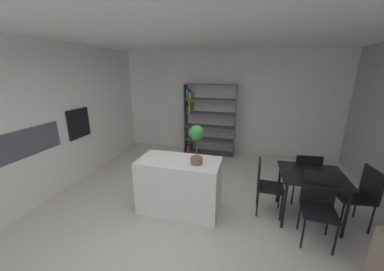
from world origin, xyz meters
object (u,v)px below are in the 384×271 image
at_px(dining_chair_window_side, 361,192).
at_px(dining_chair_far, 305,175).
at_px(dining_chair_island_side, 265,182).
at_px(built_in_oven, 79,123).
at_px(dining_table, 312,179).
at_px(open_bookshelf, 207,119).
at_px(kitchen_island, 179,185).
at_px(dining_chair_near, 319,201).
at_px(potted_plant_on_island, 197,140).

distance_m(dining_chair_window_side, dining_chair_far, 0.79).
bearing_deg(dining_chair_island_side, built_in_oven, 87.23).
bearing_deg(dining_chair_window_side, dining_table, -96.14).
relative_size(dining_table, dining_chair_window_side, 0.98).
bearing_deg(built_in_oven, open_bookshelf, 43.40).
relative_size(kitchen_island, open_bookshelf, 0.68).
distance_m(dining_chair_near, dining_chair_window_side, 0.80).
bearing_deg(dining_chair_near, open_bookshelf, 130.09).
relative_size(open_bookshelf, dining_chair_window_side, 2.07).
relative_size(dining_chair_near, dining_chair_window_side, 1.04).
bearing_deg(dining_table, potted_plant_on_island, -168.04).
distance_m(kitchen_island, dining_chair_window_side, 2.73).
bearing_deg(dining_chair_far, dining_chair_island_side, 26.62).
distance_m(built_in_oven, kitchen_island, 2.57).
bearing_deg(dining_table, dining_chair_far, 88.74).
height_order(built_in_oven, dining_table, built_in_oven).
bearing_deg(dining_chair_window_side, dining_chair_far, -129.20).
bearing_deg(dining_chair_near, built_in_oven, 174.38).
relative_size(potted_plant_on_island, open_bookshelf, 0.31).
bearing_deg(built_in_oven, dining_chair_far, 2.02).
xyz_separation_m(open_bookshelf, dining_table, (2.12, -2.43, -0.30)).
bearing_deg(dining_chair_far, kitchen_island, 14.32).
distance_m(potted_plant_on_island, dining_chair_window_side, 2.54).
xyz_separation_m(kitchen_island, dining_chair_island_side, (1.36, 0.31, 0.09)).
bearing_deg(dining_chair_far, dining_chair_near, 84.20).
bearing_deg(dining_chair_near, potted_plant_on_island, -178.62).
bearing_deg(dining_chair_far, potted_plant_on_island, 19.11).
distance_m(built_in_oven, dining_chair_near, 4.52).
bearing_deg(built_in_oven, dining_chair_window_side, -2.96).
xyz_separation_m(open_bookshelf, dining_chair_island_side, (1.45, -2.43, -0.44)).
relative_size(potted_plant_on_island, dining_chair_near, 0.63).
height_order(open_bookshelf, dining_chair_island_side, open_bookshelf).
relative_size(dining_table, dining_chair_far, 0.98).
distance_m(kitchen_island, dining_chair_far, 2.17).
height_order(dining_table, dining_chair_island_side, dining_chair_island_side).
bearing_deg(dining_chair_near, kitchen_island, -179.96).
xyz_separation_m(dining_chair_near, dining_chair_window_side, (0.67, 0.44, -0.01)).
bearing_deg(built_in_oven, dining_chair_island_side, -4.19).
bearing_deg(open_bookshelf, dining_chair_island_side, -59.16).
bearing_deg(built_in_oven, dining_table, -3.58).
xyz_separation_m(potted_plant_on_island, dining_chair_island_side, (1.05, 0.37, -0.75)).
relative_size(built_in_oven, potted_plant_on_island, 0.99).
distance_m(dining_chair_near, dining_chair_island_side, 0.80).
bearing_deg(potted_plant_on_island, dining_table, 11.96).
xyz_separation_m(dining_table, dining_chair_far, (0.01, 0.43, -0.13)).
height_order(built_in_oven, kitchen_island, built_in_oven).
bearing_deg(potted_plant_on_island, open_bookshelf, 98.19).
distance_m(open_bookshelf, dining_chair_near, 3.59).
xyz_separation_m(dining_table, dining_chair_window_side, (0.68, 0.01, -0.12)).
xyz_separation_m(kitchen_island, open_bookshelf, (-0.10, 2.74, 0.53)).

